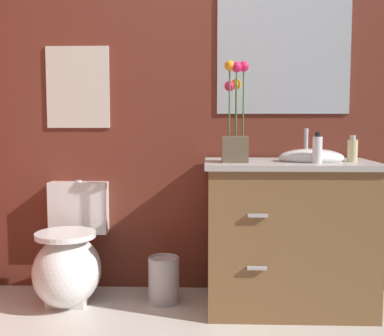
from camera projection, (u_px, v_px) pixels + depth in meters
wall_back at (261, 89)px, 3.02m from camera, size 4.65×0.05×2.50m
toilet at (69, 261)px, 2.86m from camera, size 0.38×0.59×0.69m
vanity_cabinet at (289, 233)px, 2.77m from camera, size 0.94×0.56×1.01m
flower_vase at (235, 130)px, 2.66m from camera, size 0.14×0.14×0.54m
soap_bottle at (317, 149)px, 2.59m from camera, size 0.05×0.05×0.16m
lotion_bottle at (352, 150)px, 2.69m from camera, size 0.06×0.06×0.15m
trash_bin at (164, 280)px, 2.86m from camera, size 0.18×0.18×0.27m
wall_poster at (78, 87)px, 3.03m from camera, size 0.39×0.01×0.50m
wall_mirror at (284, 55)px, 2.97m from camera, size 0.80×0.01×0.70m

